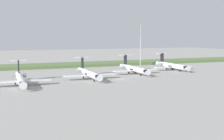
# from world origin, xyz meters

# --- Properties ---
(ground_plane) EXTENTS (500.00, 500.00, 0.00)m
(ground_plane) POSITION_xyz_m (0.00, 30.00, 0.00)
(ground_plane) COLOR #9E9B96
(grass_berm) EXTENTS (320.00, 20.00, 1.77)m
(grass_berm) POSITION_xyz_m (0.00, 60.89, 0.89)
(grass_berm) COLOR #597542
(grass_berm) RESTS_ON ground
(regional_jet_nearest) EXTENTS (22.81, 31.00, 9.00)m
(regional_jet_nearest) POSITION_xyz_m (-42.07, -0.22, 2.54)
(regional_jet_nearest) COLOR white
(regional_jet_nearest) RESTS_ON ground
(regional_jet_second) EXTENTS (22.81, 31.00, 9.00)m
(regional_jet_second) POSITION_xyz_m (-12.63, 6.30, 2.54)
(regional_jet_second) COLOR white
(regional_jet_second) RESTS_ON ground
(regional_jet_third) EXTENTS (22.81, 31.00, 9.00)m
(regional_jet_third) POSITION_xyz_m (13.64, 14.80, 2.54)
(regional_jet_third) COLOR white
(regional_jet_third) RESTS_ON ground
(regional_jet_fourth) EXTENTS (22.81, 31.00, 9.00)m
(regional_jet_fourth) POSITION_xyz_m (40.44, 21.39, 2.54)
(regional_jet_fourth) COLOR white
(regional_jet_fourth) RESTS_ON ground
(antenna_mast) EXTENTS (4.40, 0.50, 26.83)m
(antenna_mast) POSITION_xyz_m (33.27, 45.94, 11.07)
(antenna_mast) COLOR #B2B2B7
(antenna_mast) RESTS_ON ground
(safety_cone_front_marker) EXTENTS (0.44, 0.44, 0.55)m
(safety_cone_front_marker) POSITION_xyz_m (37.06, 4.00, 0.28)
(safety_cone_front_marker) COLOR orange
(safety_cone_front_marker) RESTS_ON ground
(safety_cone_mid_marker) EXTENTS (0.44, 0.44, 0.55)m
(safety_cone_mid_marker) POSITION_xyz_m (40.47, 3.69, 0.28)
(safety_cone_mid_marker) COLOR orange
(safety_cone_mid_marker) RESTS_ON ground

